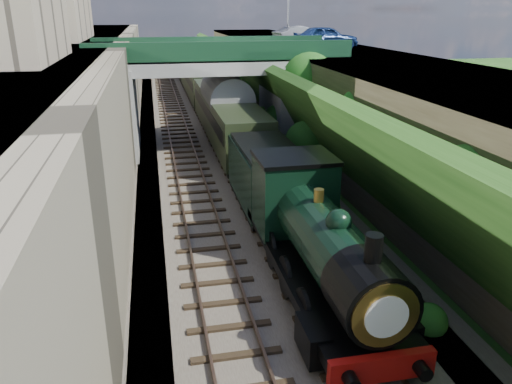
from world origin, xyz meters
TOP-DOWN VIEW (x-y plane):
  - trackbed at (0.00, 20.00)m, footprint 10.00×90.00m
  - retaining_wall at (-5.50, 20.00)m, footprint 1.00×90.00m
  - street_plateau_left at (-9.00, 20.00)m, footprint 6.00×90.00m
  - street_plateau_right at (9.50, 20.00)m, footprint 8.00×90.00m
  - embankment_slope at (4.99, 17.68)m, footprint 4.21×90.00m
  - track_left at (-2.00, 20.00)m, footprint 2.50×90.00m
  - track_right at (1.20, 20.00)m, footprint 2.50×90.00m
  - road_bridge at (0.94, 24.00)m, footprint 16.00×6.40m
  - building_near at (-9.50, 14.00)m, footprint 4.00×8.00m
  - tree at (5.91, 21.24)m, footprint 3.60×3.80m
  - lamppost at (7.38, 31.77)m, footprint 0.87×0.15m
  - car_blue at (9.16, 27.77)m, footprint 4.96×2.36m
  - car_silver at (8.53, 32.37)m, footprint 4.73×2.63m
  - locomotive at (1.20, 4.91)m, footprint 3.10×10.22m
  - tender at (1.20, 12.27)m, footprint 2.70×6.00m
  - coach_front at (1.20, 24.87)m, footprint 2.90×18.00m
  - coach_middle at (1.20, 43.67)m, footprint 2.90×18.00m
  - coach_rear at (1.20, 62.47)m, footprint 2.90×18.00m

SIDE VIEW (x-z plane):
  - trackbed at x=0.00m, z-range 0.00..0.20m
  - track_left at x=-2.00m, z-range 0.15..0.35m
  - track_right at x=1.20m, z-range 0.15..0.35m
  - tender at x=1.20m, z-range 0.09..3.14m
  - locomotive at x=1.20m, z-range -0.02..3.81m
  - coach_front at x=1.20m, z-range 0.20..3.90m
  - coach_middle at x=1.20m, z-range 0.20..3.90m
  - coach_rear at x=1.20m, z-range 0.20..3.90m
  - embankment_slope at x=4.99m, z-range -0.43..5.93m
  - street_plateau_right at x=9.50m, z-range 0.00..6.25m
  - retaining_wall at x=-5.50m, z-range 0.00..7.00m
  - street_plateau_left at x=-9.00m, z-range 0.00..7.00m
  - road_bridge at x=0.94m, z-range 0.45..7.70m
  - tree at x=5.91m, z-range 1.35..7.95m
  - car_silver at x=8.53m, z-range 6.25..7.73m
  - car_blue at x=9.16m, z-range 6.25..7.89m
  - building_near at x=-9.50m, z-range 7.00..11.00m
  - lamppost at x=7.38m, z-range 6.57..12.57m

